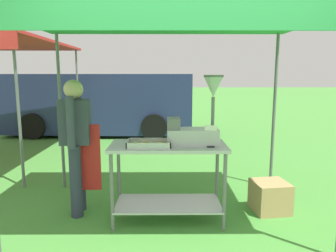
{
  "coord_description": "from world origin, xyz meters",
  "views": [
    {
      "loc": [
        -0.16,
        -2.51,
        1.66
      ],
      "look_at": [
        -0.14,
        1.11,
        1.07
      ],
      "focal_mm": 33.5,
      "sensor_mm": 36.0,
      "label": 1
    }
  ],
  "objects_px": {
    "donut_tray": "(149,145)",
    "supply_crate": "(270,197)",
    "menu_sign": "(211,138)",
    "vendor": "(76,140)",
    "donut_fryer": "(196,124)",
    "donut_cart": "(168,167)",
    "stall_canopy": "(168,24)",
    "van_navy": "(102,103)"
  },
  "relations": [
    {
      "from": "donut_tray",
      "to": "supply_crate",
      "type": "height_order",
      "value": "donut_tray"
    },
    {
      "from": "menu_sign",
      "to": "vendor",
      "type": "relative_size",
      "value": 0.15
    },
    {
      "from": "vendor",
      "to": "supply_crate",
      "type": "height_order",
      "value": "vendor"
    },
    {
      "from": "menu_sign",
      "to": "donut_fryer",
      "type": "bearing_deg",
      "value": 139.7
    },
    {
      "from": "donut_cart",
      "to": "donut_tray",
      "type": "relative_size",
      "value": 2.75
    },
    {
      "from": "stall_canopy",
      "to": "donut_cart",
      "type": "bearing_deg",
      "value": -90.0
    },
    {
      "from": "donut_fryer",
      "to": "menu_sign",
      "type": "xyz_separation_m",
      "value": [
        0.15,
        -0.13,
        -0.14
      ]
    },
    {
      "from": "supply_crate",
      "to": "van_navy",
      "type": "height_order",
      "value": "van_navy"
    },
    {
      "from": "menu_sign",
      "to": "van_navy",
      "type": "height_order",
      "value": "van_navy"
    },
    {
      "from": "vendor",
      "to": "stall_canopy",
      "type": "bearing_deg",
      "value": -5.1
    },
    {
      "from": "stall_canopy",
      "to": "van_navy",
      "type": "xyz_separation_m",
      "value": [
        -1.87,
        5.47,
        -1.32
      ]
    },
    {
      "from": "van_navy",
      "to": "donut_cart",
      "type": "bearing_deg",
      "value": -71.44
    },
    {
      "from": "donut_cart",
      "to": "menu_sign",
      "type": "relative_size",
      "value": 5.46
    },
    {
      "from": "supply_crate",
      "to": "van_navy",
      "type": "bearing_deg",
      "value": 120.33
    },
    {
      "from": "donut_tray",
      "to": "supply_crate",
      "type": "bearing_deg",
      "value": 13.37
    },
    {
      "from": "donut_cart",
      "to": "vendor",
      "type": "distance_m",
      "value": 1.13
    },
    {
      "from": "donut_cart",
      "to": "van_navy",
      "type": "bearing_deg",
      "value": 108.56
    },
    {
      "from": "stall_canopy",
      "to": "supply_crate",
      "type": "distance_m",
      "value": 2.38
    },
    {
      "from": "donut_cart",
      "to": "donut_tray",
      "type": "bearing_deg",
      "value": -150.03
    },
    {
      "from": "donut_fryer",
      "to": "donut_tray",
      "type": "bearing_deg",
      "value": -168.26
    },
    {
      "from": "stall_canopy",
      "to": "donut_cart",
      "type": "xyz_separation_m",
      "value": [
        0.0,
        -0.1,
        -1.57
      ]
    },
    {
      "from": "supply_crate",
      "to": "van_navy",
      "type": "relative_size",
      "value": 0.09
    },
    {
      "from": "donut_cart",
      "to": "donut_fryer",
      "type": "relative_size",
      "value": 1.69
    },
    {
      "from": "van_navy",
      "to": "menu_sign",
      "type": "bearing_deg",
      "value": -67.84
    },
    {
      "from": "supply_crate",
      "to": "donut_tray",
      "type": "bearing_deg",
      "value": -166.63
    },
    {
      "from": "donut_cart",
      "to": "supply_crate",
      "type": "height_order",
      "value": "donut_cart"
    },
    {
      "from": "donut_tray",
      "to": "donut_fryer",
      "type": "relative_size",
      "value": 0.61
    },
    {
      "from": "vendor",
      "to": "donut_fryer",
      "type": "bearing_deg",
      "value": -8.51
    },
    {
      "from": "donut_cart",
      "to": "donut_fryer",
      "type": "distance_m",
      "value": 0.59
    },
    {
      "from": "donut_fryer",
      "to": "supply_crate",
      "type": "xyz_separation_m",
      "value": [
        0.95,
        0.24,
        -0.95
      ]
    },
    {
      "from": "stall_canopy",
      "to": "donut_tray",
      "type": "xyz_separation_m",
      "value": [
        -0.21,
        -0.22,
        -1.29
      ]
    },
    {
      "from": "menu_sign",
      "to": "vendor",
      "type": "distance_m",
      "value": 1.57
    },
    {
      "from": "donut_cart",
      "to": "van_navy",
      "type": "xyz_separation_m",
      "value": [
        -1.87,
        5.57,
        0.25
      ]
    },
    {
      "from": "donut_fryer",
      "to": "supply_crate",
      "type": "bearing_deg",
      "value": 14.24
    },
    {
      "from": "stall_canopy",
      "to": "donut_fryer",
      "type": "xyz_separation_m",
      "value": [
        0.31,
        -0.11,
        -1.07
      ]
    },
    {
      "from": "donut_cart",
      "to": "van_navy",
      "type": "height_order",
      "value": "van_navy"
    },
    {
      "from": "stall_canopy",
      "to": "supply_crate",
      "type": "height_order",
      "value": "stall_canopy"
    },
    {
      "from": "donut_fryer",
      "to": "supply_crate",
      "type": "height_order",
      "value": "donut_fryer"
    },
    {
      "from": "menu_sign",
      "to": "donut_cart",
      "type": "bearing_deg",
      "value": 163.03
    },
    {
      "from": "stall_canopy",
      "to": "donut_cart",
      "type": "height_order",
      "value": "stall_canopy"
    },
    {
      "from": "donut_cart",
      "to": "vendor",
      "type": "relative_size",
      "value": 0.81
    },
    {
      "from": "donut_tray",
      "to": "vendor",
      "type": "bearing_deg",
      "value": 160.22
    }
  ]
}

